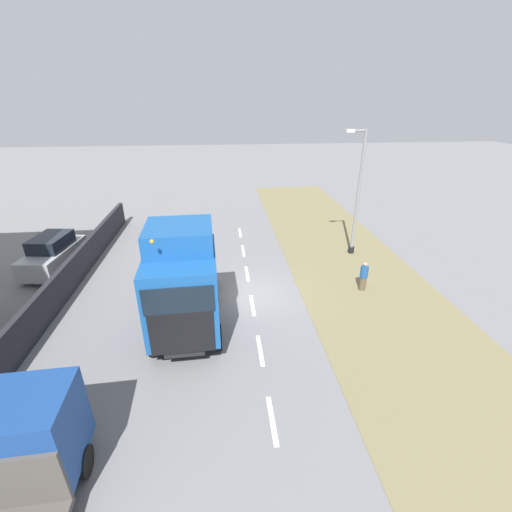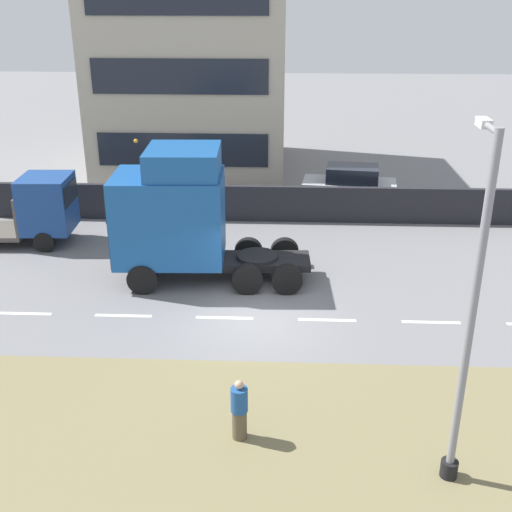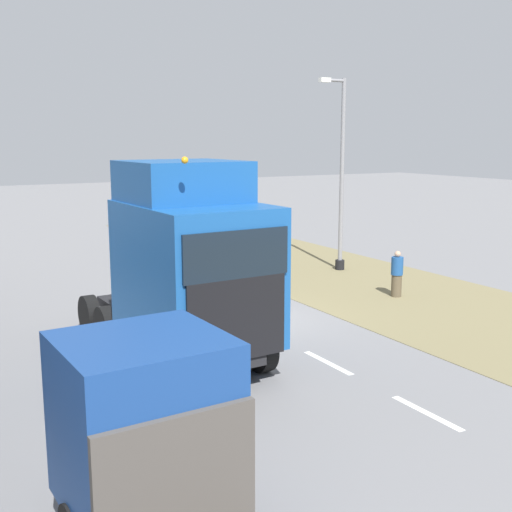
# 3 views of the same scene
# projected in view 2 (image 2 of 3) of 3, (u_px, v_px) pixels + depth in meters

# --- Properties ---
(ground_plane) EXTENTS (120.00, 120.00, 0.00)m
(ground_plane) POSITION_uv_depth(u_px,v_px,m) (253.00, 318.00, 19.99)
(ground_plane) COLOR slate
(ground_plane) RESTS_ON ground
(grass_verge) EXTENTS (7.00, 44.00, 0.01)m
(grass_verge) POSITION_uv_depth(u_px,v_px,m) (240.00, 446.00, 14.47)
(grass_verge) COLOR olive
(grass_verge) RESTS_ON ground
(lane_markings) EXTENTS (0.16, 17.80, 0.00)m
(lane_markings) POSITION_uv_depth(u_px,v_px,m) (276.00, 319.00, 19.96)
(lane_markings) COLOR white
(lane_markings) RESTS_ON ground
(boundary_wall) EXTENTS (0.25, 24.00, 1.58)m
(boundary_wall) POSITION_uv_depth(u_px,v_px,m) (263.00, 204.00, 27.96)
(boundary_wall) COLOR #232328
(boundary_wall) RESTS_ON ground
(building_block) EXTENTS (10.44, 9.64, 12.80)m
(building_block) POSITION_uv_depth(u_px,v_px,m) (194.00, 61.00, 34.13)
(building_block) COLOR #B7AD99
(building_block) RESTS_ON ground
(lorry_cab) EXTENTS (2.93, 6.80, 4.82)m
(lorry_cab) POSITION_uv_depth(u_px,v_px,m) (177.00, 215.00, 21.83)
(lorry_cab) COLOR black
(lorry_cab) RESTS_ON ground
(flatbed_truck) EXTENTS (2.26, 5.48, 2.75)m
(flatbed_truck) POSITION_uv_depth(u_px,v_px,m) (37.00, 209.00, 25.30)
(flatbed_truck) COLOR navy
(flatbed_truck) RESTS_ON ground
(parked_car) EXTENTS (2.33, 4.39, 2.05)m
(parked_car) POSITION_uv_depth(u_px,v_px,m) (350.00, 188.00, 29.33)
(parked_car) COLOR #9EA3A8
(parked_car) RESTS_ON ground
(lamp_post) EXTENTS (1.30, 0.36, 7.41)m
(lamp_post) POSITION_uv_depth(u_px,v_px,m) (468.00, 336.00, 12.32)
(lamp_post) COLOR black
(lamp_post) RESTS_ON ground
(pedestrian) EXTENTS (0.39, 0.39, 1.54)m
(pedestrian) POSITION_uv_depth(u_px,v_px,m) (239.00, 411.00, 14.45)
(pedestrian) COLOR brown
(pedestrian) RESTS_ON ground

